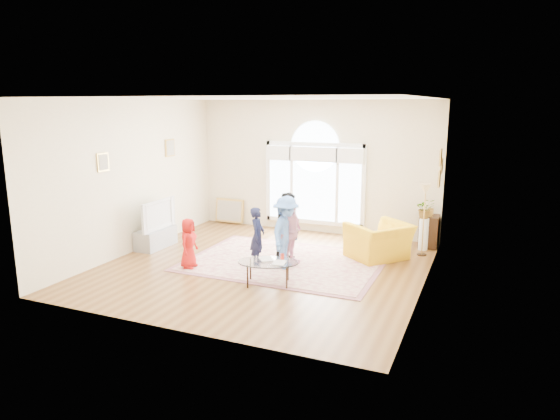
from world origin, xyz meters
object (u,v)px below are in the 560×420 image
at_px(area_rug, 284,262).
at_px(coffee_table, 268,263).
at_px(television, 155,214).
at_px(tv_console, 156,238).
at_px(armchair, 379,241).

bearing_deg(area_rug, coffee_table, -80.37).
xyz_separation_m(area_rug, television, (-3.01, -0.12, 0.73)).
bearing_deg(tv_console, area_rug, 2.21).
distance_m(tv_console, coffee_table, 3.44).
bearing_deg(area_rug, tv_console, -177.79).
xyz_separation_m(television, coffee_table, (3.23, -1.15, -0.34)).
bearing_deg(tv_console, television, -0.00).
bearing_deg(area_rug, armchair, 30.07).
distance_m(coffee_table, armchair, 2.67).
bearing_deg(television, coffee_table, -19.61).
relative_size(coffee_table, armchair, 1.07).
xyz_separation_m(tv_console, coffee_table, (3.24, -1.15, 0.19)).
bearing_deg(area_rug, television, -177.78).
relative_size(area_rug, coffee_table, 2.96).
distance_m(tv_console, television, 0.53).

